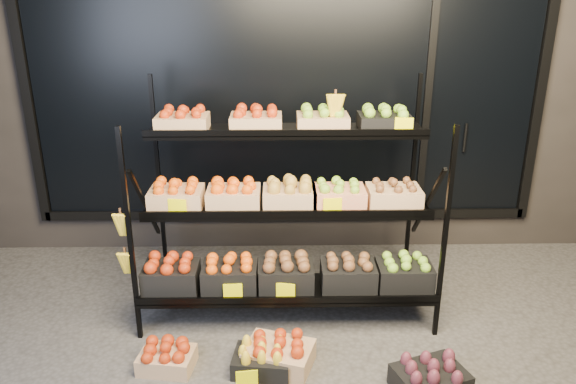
{
  "coord_description": "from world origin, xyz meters",
  "views": [
    {
      "loc": [
        -0.06,
        -3.13,
        2.32
      ],
      "look_at": [
        0.01,
        0.55,
        0.93
      ],
      "focal_mm": 35.0,
      "sensor_mm": 36.0,
      "label": 1
    }
  ],
  "objects_px": {
    "floor_crate_midright": "(279,353)",
    "floor_crate_left": "(167,357)",
    "floor_crate_midleft": "(262,359)",
    "display_rack": "(286,208)"
  },
  "relations": [
    {
      "from": "display_rack",
      "to": "floor_crate_midright",
      "type": "bearing_deg",
      "value": -94.19
    },
    {
      "from": "display_rack",
      "to": "floor_crate_left",
      "type": "distance_m",
      "value": 1.28
    },
    {
      "from": "floor_crate_left",
      "to": "floor_crate_midleft",
      "type": "relative_size",
      "value": 0.95
    },
    {
      "from": "display_rack",
      "to": "floor_crate_midright",
      "type": "xyz_separation_m",
      "value": [
        -0.05,
        -0.74,
        -0.69
      ]
    },
    {
      "from": "floor_crate_left",
      "to": "floor_crate_midright",
      "type": "bearing_deg",
      "value": 9.39
    },
    {
      "from": "floor_crate_left",
      "to": "floor_crate_midright",
      "type": "xyz_separation_m",
      "value": [
        0.71,
        0.01,
        0.01
      ]
    },
    {
      "from": "floor_crate_midleft",
      "to": "floor_crate_midright",
      "type": "height_order",
      "value": "floor_crate_midright"
    },
    {
      "from": "floor_crate_left",
      "to": "floor_crate_midleft",
      "type": "height_order",
      "value": "floor_crate_midleft"
    },
    {
      "from": "floor_crate_midright",
      "to": "floor_crate_left",
      "type": "bearing_deg",
      "value": -160.89
    },
    {
      "from": "floor_crate_left",
      "to": "floor_crate_midright",
      "type": "height_order",
      "value": "floor_crate_midright"
    }
  ]
}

